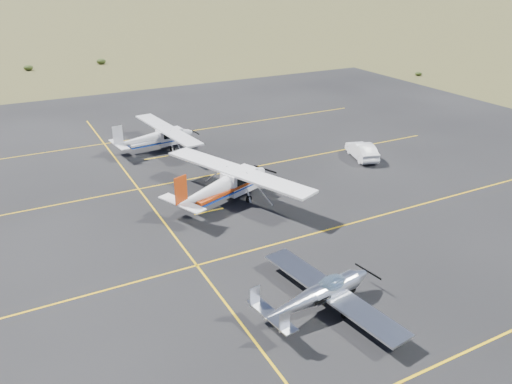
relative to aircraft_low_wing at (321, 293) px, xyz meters
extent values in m
plane|color=#383D1C|center=(2.37, 3.98, -0.87)|extent=(1600.00, 1600.00, 0.00)
cube|color=black|center=(2.37, 10.98, -0.87)|extent=(72.00, 72.00, 0.02)
cube|color=silver|center=(0.61, 0.09, -0.18)|extent=(2.48, 8.37, 0.11)
ellipsoid|color=#99BFD8|center=(0.61, 0.09, 0.26)|extent=(1.61, 1.07, 0.75)
cube|color=silver|center=(-2.75, -0.39, 0.08)|extent=(1.02, 2.82, 0.06)
cube|color=silver|center=(-2.75, -1.41, 0.49)|extent=(0.51, 0.13, 0.92)
cube|color=silver|center=(-3.03, 0.59, 0.49)|extent=(0.51, 0.13, 0.92)
cylinder|color=black|center=(2.06, 0.29, -0.70)|extent=(0.32, 0.13, 0.31)
cylinder|color=black|center=(0.58, -1.03, -0.67)|extent=(0.38, 0.15, 0.37)
cylinder|color=black|center=(0.27, 1.15, -0.67)|extent=(0.38, 0.15, 0.37)
cube|color=white|center=(2.11, 12.67, 0.27)|extent=(2.65, 2.01, 1.45)
cube|color=white|center=(1.91, 12.60, 1.03)|extent=(5.86, 11.62, 0.15)
cube|color=black|center=(2.11, 12.67, 0.57)|extent=(2.07, 1.82, 0.59)
cube|color=#C13D10|center=(0.81, 12.16, 0.17)|extent=(5.46, 3.13, 0.19)
cube|color=#C13D10|center=(-2.60, 10.83, 1.29)|extent=(0.88, 0.40, 1.72)
cube|color=white|center=(-2.60, 10.83, 0.43)|extent=(2.00, 3.50, 0.06)
cylinder|color=black|center=(3.41, 13.18, -0.66)|extent=(0.40, 0.24, 0.39)
cylinder|color=black|center=(2.22, 11.50, -0.62)|extent=(0.49, 0.30, 0.47)
cylinder|color=black|center=(1.40, 13.61, -0.62)|extent=(0.49, 0.30, 0.47)
cube|color=silver|center=(1.20, 24.37, 0.13)|extent=(2.18, 1.31, 1.27)
cube|color=silver|center=(1.01, 24.35, 0.79)|extent=(2.60, 10.46, 0.13)
cube|color=black|center=(1.20, 24.37, 0.40)|extent=(1.62, 1.28, 0.52)
cube|color=silver|center=(-0.02, 24.23, 0.04)|extent=(4.80, 1.61, 0.17)
cube|color=silver|center=(-3.20, 23.87, 1.03)|extent=(0.80, 0.15, 1.51)
cube|color=silver|center=(-3.20, 23.87, 0.27)|extent=(1.04, 3.07, 0.06)
cylinder|color=black|center=(2.41, 24.50, -0.69)|extent=(0.35, 0.13, 0.34)
cylinder|color=black|center=(1.03, 23.35, -0.65)|extent=(0.43, 0.17, 0.41)
cylinder|color=black|center=(0.81, 25.32, -0.65)|extent=(0.43, 0.17, 0.41)
imported|color=white|center=(14.02, 14.66, -0.19)|extent=(2.49, 4.25, 1.32)
camera|label=1|loc=(-11.11, -14.92, 13.29)|focal=35.00mm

